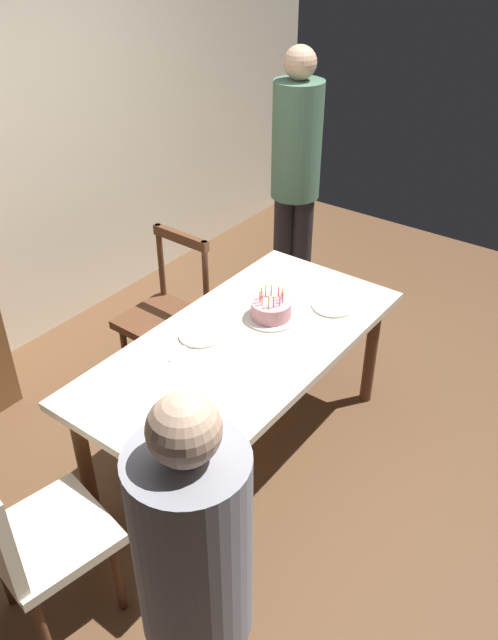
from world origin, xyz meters
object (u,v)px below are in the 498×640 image
Objects in this scene: plate_near_guest at (333,306)px; chair_spindle_back at (166,318)px; birthday_cake at (271,310)px; person_celebrant at (196,589)px; person_guest at (296,172)px; dining_table at (243,356)px; plate_far_side at (201,335)px; plate_near_celebrant at (210,410)px; chair_upholstered at (25,535)px.

plate_near_guest is 1.03m from chair_spindle_back.
person_celebrant reaches higher than birthday_cake.
birthday_cake is at bearing -152.03° from person_guest.
birthday_cake is (0.25, 0.01, 0.13)m from dining_table.
plate_far_side is 1.55m from person_guest.
plate_near_celebrant and plate_near_guest have the same top height.
plate_far_side is at bearing 40.05° from person_celebrant.
chair_spindle_back is 1.00× the size of chair_upholstered.
chair_spindle_back is (0.32, 0.56, -0.28)m from plate_far_side.
chair_upholstered is at bearing 171.65° from plate_near_guest.
chair_spindle_back is 0.58× the size of person_celebrant.
plate_near_guest is at bearing 18.19° from person_celebrant.
birthday_cake is 1.27× the size of plate_far_side.
plate_near_guest is at bearing -8.35° from chair_upholstered.
plate_near_celebrant is 0.98m from person_celebrant.
plate_near_celebrant is (-0.49, -0.19, 0.09)m from dining_table.
plate_near_celebrant is at bearing 37.63° from person_celebrant.
chair_upholstered is (-0.79, 0.27, -0.21)m from plate_near_celebrant.
plate_near_celebrant is at bearing -18.64° from chair_upholstered.
person_celebrant is at bearing -88.05° from chair_upholstered.
plate_far_side is at bearing 5.93° from chair_upholstered.
plate_near_guest is at bearing -20.04° from dining_table.
plate_near_celebrant is 0.14× the size of person_celebrant.
plate_near_guest is at bearing -36.47° from birthday_cake.
chair_upholstered is (-1.50, -0.68, 0.07)m from chair_spindle_back.
plate_near_celebrant is at bearing -156.76° from person_guest.
birthday_cake is 0.15× the size of person_guest.
plate_near_celebrant is at bearing -164.53° from birthday_cake.
chair_upholstered is at bearing 161.36° from plate_near_celebrant.
chair_upholstered is (-1.53, 0.06, -0.25)m from birthday_cake.
person_guest is (2.62, 1.38, 0.13)m from person_celebrant.
chair_spindle_back is (-0.30, 0.95, -0.28)m from plate_near_guest.
person_celebrant reaches higher than plate_near_guest.
dining_table is 1.87× the size of chair_upholstered.
chair_spindle_back is 2.18m from person_celebrant.
chair_upholstered is (-1.81, 0.27, -0.21)m from plate_near_guest.
dining_table is at bearing -65.44° from plate_far_side.
birthday_cake is at bearing -2.24° from chair_upholstered.
person_guest is at bearing 15.70° from plate_far_side.
birthday_cake is 1.70m from person_celebrant.
plate_near_celebrant and plate_far_side have the same top height.
birthday_cake is 0.39m from plate_far_side.
birthday_cake is 0.29× the size of chair_upholstered.
person_celebrant is (-1.50, -0.79, 0.14)m from birthday_cake.
plate_near_guest is 0.12× the size of person_guest.
dining_table is 1.87× the size of chair_spindle_back.
chair_spindle_back is at bearing 60.32° from plate_far_side.
dining_table is 1.55m from person_guest.
birthday_cake reaches higher than plate_near_guest.
plate_near_celebrant is at bearing -158.30° from dining_table.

